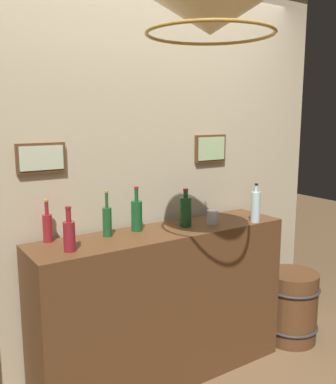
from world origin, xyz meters
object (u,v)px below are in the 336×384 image
liquor_bottle_port (48,227)px  pendant_lamp (210,15)px  liquor_bottle_mezcal (137,215)px  liquor_bottle_rye (256,206)px  liquor_bottle_scotch (185,211)px  glass_tumbler_rocks (213,217)px  liquor_bottle_sherry (107,221)px  wooden_barrel (291,306)px  liquor_bottle_vodka (69,235)px

liquor_bottle_port → pendant_lamp: (0.52, -0.77, 1.04)m
liquor_bottle_port → liquor_bottle_mezcal: bearing=-7.2°
liquor_bottle_mezcal → liquor_bottle_rye: size_ratio=1.06×
liquor_bottle_scotch → glass_tumbler_rocks: bearing=-14.6°
liquor_bottle_mezcal → liquor_bottle_sherry: (-0.20, -0.01, -0.01)m
liquor_bottle_mezcal → wooden_barrel: bearing=-10.4°
liquor_bottle_mezcal → liquor_bottle_scotch: liquor_bottle_mezcal is taller
liquor_bottle_port → pendant_lamp: size_ratio=0.39×
pendant_lamp → liquor_bottle_mezcal: bearing=89.1°
liquor_bottle_vodka → liquor_bottle_rye: liquor_bottle_rye is taller
liquor_bottle_sherry → glass_tumbler_rocks: size_ratio=2.99×
liquor_bottle_scotch → liquor_bottle_rye: 0.48m
liquor_bottle_vodka → liquor_bottle_port: 0.23m
liquor_bottle_rye → glass_tumbler_rocks: 0.30m
liquor_bottle_scotch → liquor_bottle_port: 0.86m
liquor_bottle_rye → liquor_bottle_sherry: (-0.97, 0.23, -0.01)m
liquor_bottle_port → pendant_lamp: bearing=-55.8°
liquor_bottle_vodka → liquor_bottle_rye: bearing=-3.8°
liquor_bottle_port → liquor_bottle_rye: bearing=-13.5°
liquor_bottle_scotch → liquor_bottle_port: (-0.84, 0.15, -0.01)m
liquor_bottle_rye → liquor_bottle_mezcal: bearing=162.4°
liquor_bottle_vodka → liquor_bottle_mezcal: bearing=18.0°
liquor_bottle_sherry → glass_tumbler_rocks: liquor_bottle_sherry is taller
liquor_bottle_port → wooden_barrel: 1.94m
liquor_bottle_port → wooden_barrel: size_ratio=0.46×
liquor_bottle_vodka → glass_tumbler_rocks: liquor_bottle_vodka is taller
liquor_bottle_scotch → liquor_bottle_rye: liquor_bottle_rye is taller
liquor_bottle_rye → liquor_bottle_vodka: bearing=176.2°
liquor_bottle_mezcal → pendant_lamp: bearing=-90.9°
liquor_bottle_mezcal → liquor_bottle_vodka: (-0.49, -0.16, -0.01)m
liquor_bottle_rye → liquor_bottle_scotch: bearing=160.1°
liquor_bottle_vodka → liquor_bottle_rye: 1.26m
liquor_bottle_mezcal → liquor_bottle_scotch: 0.32m
liquor_bottle_vodka → liquor_bottle_rye: size_ratio=0.92×
pendant_lamp → liquor_bottle_sherry: bearing=105.7°
liquor_bottle_sherry → pendant_lamp: (0.19, -0.69, 1.04)m
liquor_bottle_port → liquor_bottle_rye: liquor_bottle_rye is taller
liquor_bottle_mezcal → wooden_barrel: liquor_bottle_mezcal is taller
liquor_bottle_vodka → glass_tumbler_rocks: 0.99m
wooden_barrel → liquor_bottle_rye: bearing=-177.0°
liquor_bottle_port → glass_tumbler_rocks: bearing=-10.7°
glass_tumbler_rocks → liquor_bottle_port: bearing=169.3°
liquor_bottle_scotch → liquor_bottle_port: bearing=170.2°
liquor_bottle_sherry → liquor_bottle_port: bearing=166.4°
liquor_bottle_mezcal → pendant_lamp: pendant_lamp is taller
wooden_barrel → glass_tumbler_rocks: bearing=172.4°
liquor_bottle_scotch → liquor_bottle_vodka: liquor_bottle_scotch is taller
liquor_bottle_mezcal → glass_tumbler_rocks: 0.51m
liquor_bottle_rye → wooden_barrel: bearing=3.0°
liquor_bottle_scotch → wooden_barrel: 1.22m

